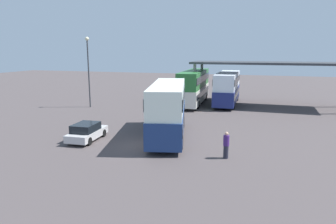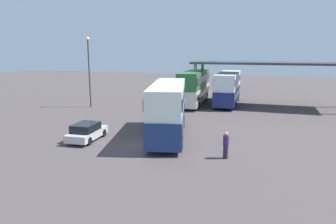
% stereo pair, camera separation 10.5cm
% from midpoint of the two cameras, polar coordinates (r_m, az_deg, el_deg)
% --- Properties ---
extents(ground_plane, '(140.00, 140.00, 0.00)m').
position_cam_midpoint_polar(ground_plane, '(22.30, -4.39, -6.41)').
color(ground_plane, '#494041').
extents(double_decker_main, '(4.76, 10.30, 4.24)m').
position_cam_midpoint_polar(double_decker_main, '(24.29, -0.12, 0.75)').
color(double_decker_main, navy).
rests_on(double_decker_main, ground_plane).
extents(parked_hatchback, '(1.93, 3.91, 1.35)m').
position_cam_midpoint_polar(parked_hatchback, '(24.40, -14.91, -3.56)').
color(parked_hatchback, beige).
rests_on(parked_hatchback, ground_plane).
extents(double_decker_near_canopy, '(3.09, 11.55, 4.24)m').
position_cam_midpoint_polar(double_decker_near_canopy, '(39.86, 4.74, 4.86)').
color(double_decker_near_canopy, silver).
rests_on(double_decker_near_canopy, ground_plane).
extents(double_decker_mid_row, '(2.73, 10.35, 4.03)m').
position_cam_midpoint_polar(double_decker_mid_row, '(40.15, 10.84, 4.58)').
color(double_decker_mid_row, navy).
rests_on(double_decker_mid_row, ground_plane).
extents(depot_canopy, '(18.44, 5.61, 5.41)m').
position_cam_midpoint_polar(depot_canopy, '(39.47, 18.05, 8.22)').
color(depot_canopy, '#33353A').
rests_on(depot_canopy, ground_plane).
extents(lamppost_tall, '(0.44, 0.44, 8.34)m').
position_cam_midpoint_polar(lamppost_tall, '(38.27, -14.61, 8.60)').
color(lamppost_tall, '#33353A').
rests_on(lamppost_tall, ground_plane).
extents(pedestrian_waiting, '(0.38, 0.38, 1.74)m').
position_cam_midpoint_polar(pedestrian_waiting, '(20.01, 10.55, -6.04)').
color(pedestrian_waiting, '#262633').
rests_on(pedestrian_waiting, ground_plane).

